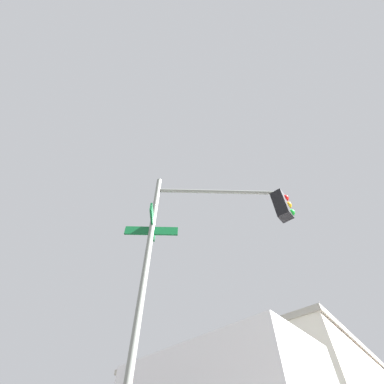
# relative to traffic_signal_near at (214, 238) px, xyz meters

# --- Properties ---
(traffic_signal_near) EXTENTS (2.84, 2.54, 6.43)m
(traffic_signal_near) POSITION_rel_traffic_signal_near_xyz_m (0.00, 0.00, 0.00)
(traffic_signal_near) COLOR slate
(traffic_signal_near) RESTS_ON ground_plane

